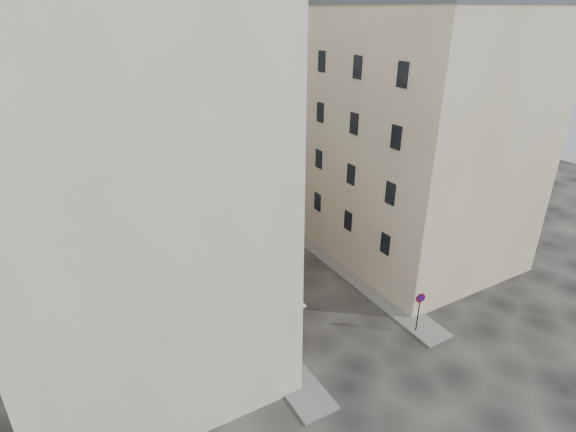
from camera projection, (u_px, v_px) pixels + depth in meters
ground at (321, 311)px, 28.98m from camera, size 90.00×90.00×0.00m
sidewalk_left at (232, 299)px, 30.10m from camera, size 2.00×22.00×0.12m
sidewalk_right at (349, 271)px, 33.35m from camera, size 2.00×18.00×0.12m
building_left at (118, 174)px, 22.33m from camera, size 12.20×16.20×20.60m
building_right at (419, 137)px, 32.56m from camera, size 12.20×14.20×18.60m
building_back at (196, 114)px, 39.65m from camera, size 18.20×10.20×18.60m
cafe_storefront at (253, 299)px, 27.05m from camera, size 1.74×7.30×3.50m
stone_steps at (241, 230)px, 38.75m from camera, size 9.00×3.15×0.80m
bollard_near at (285, 330)px, 26.52m from camera, size 0.12×0.12×0.98m
bollard_mid at (259, 299)px, 29.28m from camera, size 0.12×0.12×0.98m
bollard_far at (237, 274)px, 32.05m from camera, size 0.12×0.12×0.98m
no_parking_sign at (420, 305)px, 26.35m from camera, size 0.62×0.19×2.76m
bistro_table_a at (289, 339)px, 25.80m from camera, size 1.35×0.63×0.95m
bistro_table_b at (281, 322)px, 27.17m from camera, size 1.43×0.67×1.01m
bistro_table_c at (269, 301)px, 29.14m from camera, size 1.42×0.67×1.00m
bistro_table_d at (270, 297)px, 29.66m from camera, size 1.31×0.62×0.92m
bistro_table_e at (252, 290)px, 30.38m from camera, size 1.22×0.57×0.86m
pedestrian at (291, 300)px, 28.74m from camera, size 0.73×0.64×1.68m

